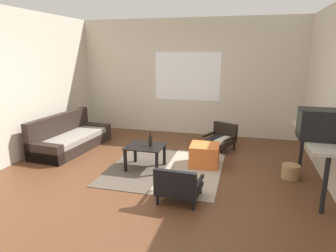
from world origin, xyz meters
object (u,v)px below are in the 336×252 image
at_px(coffee_table, 145,150).
at_px(clay_vase, 311,121).
at_px(crt_television, 320,124).
at_px(glass_bottle, 150,140).
at_px(couch, 70,139).
at_px(ottoman_orange, 204,155).
at_px(armchair_by_window, 221,137).
at_px(armchair_striped_foreground, 178,185).
at_px(wicker_basket, 291,172).
at_px(console_shelf, 314,141).

height_order(coffee_table, clay_vase, clay_vase).
relative_size(crt_television, glass_bottle, 2.26).
relative_size(couch, ottoman_orange, 3.80).
distance_m(armchair_by_window, armchair_striped_foreground, 2.40).
bearing_deg(clay_vase, wicker_basket, -145.69).
relative_size(coffee_table, glass_bottle, 2.60).
bearing_deg(coffee_table, armchair_striped_foreground, -50.95).
relative_size(ottoman_orange, glass_bottle, 2.04).
distance_m(ottoman_orange, glass_bottle, 1.00).
distance_m(armchair_by_window, clay_vase, 1.88).
bearing_deg(armchair_striped_foreground, console_shelf, 28.75).
relative_size(couch, armchair_striped_foreground, 3.16).
xyz_separation_m(armchair_by_window, glass_bottle, (-1.07, -1.38, 0.26)).
bearing_deg(wicker_basket, crt_television, -61.22).
xyz_separation_m(couch, wicker_basket, (4.20, -0.41, -0.10)).
distance_m(coffee_table, crt_television, 2.68).
distance_m(crt_television, clay_vase, 0.59).
bearing_deg(armchair_by_window, couch, -165.34).
bearing_deg(glass_bottle, armchair_by_window, 52.13).
bearing_deg(coffee_table, wicker_basket, 4.78).
bearing_deg(ottoman_orange, wicker_basket, -7.76).
distance_m(ottoman_orange, console_shelf, 1.76).
bearing_deg(clay_vase, ottoman_orange, 179.02).
distance_m(clay_vase, wicker_basket, 0.85).
xyz_separation_m(clay_vase, glass_bottle, (-2.50, -0.35, -0.41)).
distance_m(couch, glass_bottle, 2.04).
relative_size(armchair_striped_foreground, wicker_basket, 2.17).
height_order(coffee_table, wicker_basket, coffee_table).
bearing_deg(wicker_basket, glass_bottle, -175.34).
xyz_separation_m(coffee_table, crt_television, (2.59, -0.23, 0.67)).
relative_size(coffee_table, ottoman_orange, 1.27).
distance_m(crt_television, glass_bottle, 2.56).
xyz_separation_m(couch, armchair_by_window, (3.00, 0.79, 0.03)).
relative_size(coffee_table, crt_television, 1.15).
xyz_separation_m(ottoman_orange, crt_television, (1.63, -0.62, 0.81)).
relative_size(armchair_striped_foreground, console_shelf, 0.34).
bearing_deg(glass_bottle, wicker_basket, 4.66).
xyz_separation_m(clay_vase, wicker_basket, (-0.24, -0.16, -0.80)).
bearing_deg(wicker_basket, couch, 174.47).
height_order(armchair_striped_foreground, glass_bottle, glass_bottle).
distance_m(glass_bottle, wicker_basket, 2.30).
height_order(couch, crt_television, crt_television).
bearing_deg(armchair_by_window, crt_television, -48.62).
relative_size(armchair_by_window, armchair_striped_foreground, 1.19).
distance_m(couch, clay_vase, 4.50).
distance_m(armchair_by_window, crt_television, 2.29).
distance_m(armchair_by_window, wicker_basket, 1.69).
height_order(crt_television, glass_bottle, crt_television).
xyz_separation_m(couch, armchair_striped_foreground, (2.64, -1.59, 0.02)).
height_order(couch, glass_bottle, couch).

